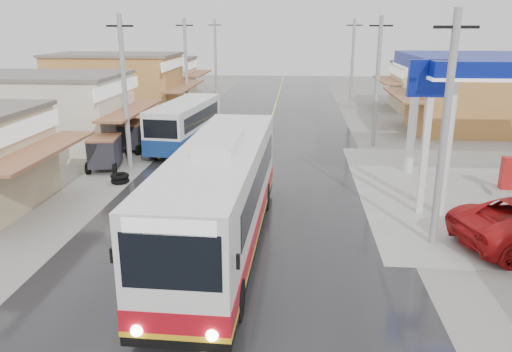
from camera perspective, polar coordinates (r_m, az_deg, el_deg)
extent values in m
plane|color=slate|center=(18.48, -2.16, -6.95)|extent=(120.00, 120.00, 0.00)
cube|color=black|center=(32.70, 0.95, 3.74)|extent=(12.00, 90.00, 0.02)
cube|color=#D8CC4C|center=(32.70, 0.95, 3.77)|extent=(0.15, 90.00, 0.01)
cylinder|color=white|center=(26.86, 17.48, 6.03)|extent=(0.44, 0.44, 5.50)
cylinder|color=white|center=(21.17, 20.86, 2.91)|extent=(0.44, 0.44, 5.50)
cube|color=#B21919|center=(25.60, 26.85, 0.30)|extent=(0.60, 0.45, 1.50)
cube|color=white|center=(20.91, 18.82, 3.66)|extent=(0.25, 0.25, 6.00)
cube|color=navy|center=(20.52, 19.49, 10.46)|extent=(1.80, 0.30, 1.40)
cube|color=silver|center=(16.85, -4.07, -1.71)|extent=(2.88, 12.41, 3.04)
cube|color=black|center=(17.43, -3.96, -6.77)|extent=(2.90, 12.43, 0.31)
cube|color=#AC0E1B|center=(17.23, -3.99, -5.20)|extent=(2.92, 12.45, 0.57)
cube|color=gold|center=(17.36, -3.97, -6.24)|extent=(2.93, 12.46, 0.14)
cube|color=black|center=(17.23, -3.79, -0.11)|extent=(2.85, 9.84, 1.03)
cube|color=black|center=(11.16, -9.68, -9.60)|extent=(2.27, 0.18, 1.34)
cube|color=black|center=(22.56, -1.37, 4.30)|extent=(2.27, 0.18, 1.13)
cube|color=white|center=(10.82, -9.90, -5.70)|extent=(2.07, 0.17, 0.36)
cube|color=silver|center=(16.39, -4.19, 3.83)|extent=(1.31, 3.12, 0.31)
cylinder|color=black|center=(13.90, -11.88, -13.20)|extent=(0.39, 1.14, 1.13)
cylinder|color=black|center=(13.42, -2.32, -13.99)|extent=(0.39, 1.14, 1.13)
cylinder|color=black|center=(21.17, -5.17, -2.13)|extent=(0.39, 1.14, 1.13)
cylinder|color=black|center=(20.86, 0.97, -2.35)|extent=(0.39, 1.14, 1.13)
sphere|color=#FFF2CC|center=(12.22, -13.48, -16.78)|extent=(0.30, 0.30, 0.29)
sphere|color=#FFF2CC|center=(11.80, -5.04, -17.68)|extent=(0.30, 0.30, 0.29)
cube|color=black|center=(11.84, -16.13, -8.71)|extent=(0.08, 0.08, 0.36)
cube|color=black|center=(11.12, -2.07, -9.75)|extent=(0.08, 0.08, 0.36)
cube|color=silver|center=(31.78, -8.08, 6.25)|extent=(3.15, 8.68, 2.36)
cube|color=navy|center=(31.94, -8.02, 4.84)|extent=(3.19, 8.72, 0.94)
cube|color=black|center=(31.72, -8.11, 6.83)|extent=(3.04, 7.28, 0.85)
cube|color=black|center=(27.86, -10.87, 5.30)|extent=(1.96, 0.33, 1.04)
cylinder|color=black|center=(29.62, -11.71, 2.95)|extent=(0.38, 0.97, 0.94)
cylinder|color=black|center=(28.92, -7.99, 2.80)|extent=(0.38, 0.97, 0.94)
cylinder|color=black|center=(35.13, -8.00, 5.31)|extent=(0.38, 0.97, 0.94)
cylinder|color=black|center=(34.54, -4.81, 5.22)|extent=(0.38, 0.97, 0.94)
imported|color=black|center=(21.79, -9.02, -2.03)|extent=(0.73, 1.84, 0.95)
imported|color=#257130|center=(21.39, -9.24, -0.48)|extent=(0.60, 0.41, 1.58)
cube|color=#26262D|center=(31.48, -13.79, 4.62)|extent=(1.59, 2.27, 1.40)
cube|color=brown|center=(31.34, -13.88, 5.97)|extent=(1.65, 2.33, 0.11)
cylinder|color=black|center=(31.28, -15.51, 3.10)|extent=(0.25, 0.66, 0.65)
cylinder|color=black|center=(32.60, -14.40, 3.73)|extent=(0.25, 0.66, 0.65)
cylinder|color=black|center=(30.52, -13.29, 2.93)|extent=(0.19, 0.65, 0.65)
cube|color=#26262D|center=(27.68, -16.88, 2.72)|extent=(1.71, 2.34, 1.40)
cube|color=brown|center=(27.51, -17.01, 4.24)|extent=(1.77, 2.40, 0.11)
cylinder|color=black|center=(27.32, -18.63, 0.85)|extent=(0.29, 0.67, 0.65)
cylinder|color=black|center=(28.73, -17.91, 1.69)|extent=(0.29, 0.67, 0.65)
cylinder|color=black|center=(26.80, -15.84, 0.80)|extent=(0.23, 0.66, 0.65)
torus|color=black|center=(25.43, -15.27, -0.50)|extent=(0.90, 0.90, 0.23)
torus|color=black|center=(25.37, -15.31, 0.00)|extent=(0.90, 0.90, 0.23)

